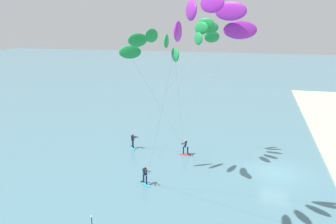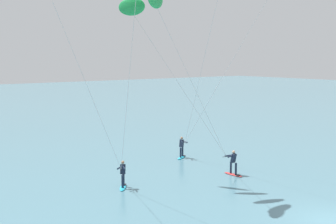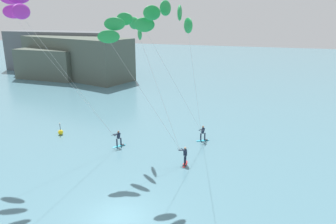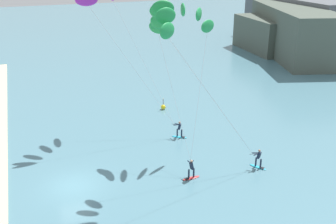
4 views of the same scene
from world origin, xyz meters
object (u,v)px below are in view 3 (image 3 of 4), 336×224
at_px(marker_buoy, 61,132).
at_px(kitesurfer_far_out, 127,32).
at_px(kitesurfer_mid_water, 20,8).
at_px(kitesurfer_nearshore, 168,24).

bearing_deg(marker_buoy, kitesurfer_far_out, -9.55).
bearing_deg(kitesurfer_far_out, kitesurfer_mid_water, -141.16).
bearing_deg(kitesurfer_nearshore, kitesurfer_far_out, 146.33).
distance_m(kitesurfer_mid_water, kitesurfer_far_out, 8.69).
xyz_separation_m(kitesurfer_nearshore, kitesurfer_mid_water, (-11.35, -2.13, 1.18)).
bearing_deg(kitesurfer_nearshore, kitesurfer_mid_water, -169.38).
relative_size(kitesurfer_nearshore, marker_buoy, 10.00).
relative_size(kitesurfer_nearshore, kitesurfer_far_out, 1.07).
bearing_deg(kitesurfer_mid_water, kitesurfer_far_out, 38.84).
bearing_deg(kitesurfer_far_out, kitesurfer_nearshore, -33.67).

